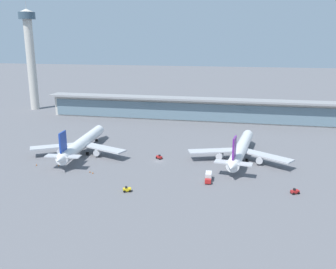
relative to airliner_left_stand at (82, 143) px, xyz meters
The scene contains 14 objects.
ground_plane 38.48m from the airliner_left_stand, ahead, with size 1200.00×1200.00×0.00m, color slate.
airliner_left_stand is the anchor object (origin of this frame).
airliner_centre_stand 73.58m from the airliner_left_stand, ahead, with size 45.55×59.59×15.87m.
service_truck_near_nose_red 65.76m from the airliner_left_stand, 19.48° to the right, with size 2.71×7.41×3.10m.
service_truck_under_wing_red 37.62m from the airliner_left_stand, ahead, with size 3.31×3.09×2.05m.
service_truck_mid_apron_red 96.86m from the airliner_left_stand, 16.59° to the right, with size 3.32×2.83×2.05m.
service_truck_by_tail_yellow 51.86m from the airliner_left_stand, 47.67° to the right, with size 3.31×2.73×2.05m.
service_truck_on_taxiway_yellow 17.05m from the airliner_left_stand, 113.00° to the left, with size 3.18×2.34×2.05m.
terminal_building 92.16m from the airliner_left_stand, 65.64° to the left, with size 195.84×12.80×15.20m.
control_tower 135.66m from the airliner_left_stand, 130.94° to the left, with size 12.00×12.00×79.16m.
safety_cone_alpha 19.31m from the airliner_left_stand, 97.09° to the right, with size 0.62×0.62×0.70m.
safety_cone_bravo 23.69m from the airliner_left_stand, 120.98° to the right, with size 0.62×0.62×0.70m.
safety_cone_charlie 27.24m from the airliner_left_stand, 58.65° to the right, with size 0.62×0.62×0.70m.
safety_cone_delta 28.88m from the airliner_left_stand, 56.84° to the right, with size 0.62×0.62×0.70m.
Camera 1 is at (36.10, -148.13, 52.14)m, focal length 38.80 mm.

